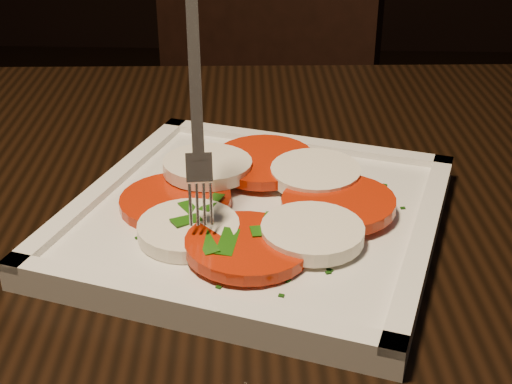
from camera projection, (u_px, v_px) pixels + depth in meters
The scene contains 5 objects.
table at pixel (220, 345), 0.56m from camera, with size 1.24×0.87×0.75m.
chair at pixel (241, 125), 1.26m from camera, with size 0.54×0.54×0.93m.
plate at pixel (256, 219), 0.53m from camera, with size 0.26×0.26×0.01m, color white.
caprese_salad at pixel (256, 200), 0.52m from camera, with size 0.21×0.22×0.02m.
fork at pixel (196, 101), 0.46m from camera, with size 0.02×0.06×0.15m, color white, non-canonical shape.
Camera 1 is at (-0.23, -0.41, 1.02)m, focal length 50.00 mm.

